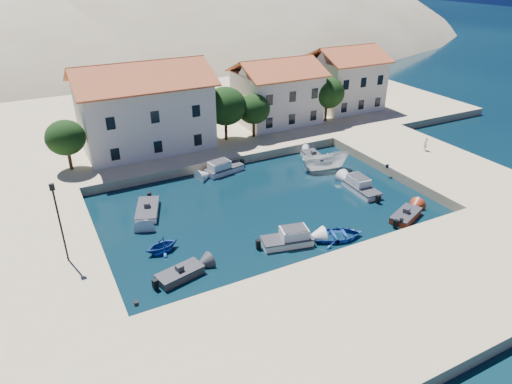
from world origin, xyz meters
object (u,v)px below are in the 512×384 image
building_left (144,105)px  lamppost (58,216)px  boat_east (325,170)px  pedestrian (425,144)px  cabin_cruiser_south (287,239)px  building_mid (277,90)px  rowboat_south (338,238)px  cabin_cruiser_east (362,188)px  building_right (345,77)px

building_left → lamppost: bearing=-119.9°
boat_east → pedestrian: size_ratio=3.38×
cabin_cruiser_south → boat_east: cabin_cruiser_south is taller
building_mid → rowboat_south: 28.52m
lamppost → cabin_cruiser_east: bearing=0.7°
cabin_cruiser_south → pedestrian: bearing=31.6°
cabin_cruiser_south → boat_east: bearing=56.0°
rowboat_south → boat_east: (7.05, 11.92, 0.00)m
building_mid → building_right: (12.00, 1.00, 0.25)m
building_left → rowboat_south: size_ratio=3.49×
building_mid → cabin_cruiser_east: (-2.02, -20.68, -4.75)m
cabin_cruiser_south → building_right: bearing=58.4°
building_right → pedestrian: (-2.11, -18.19, -3.69)m
building_mid → lamppost: size_ratio=1.69×
pedestrian → building_mid: bearing=-77.1°
building_right → rowboat_south: (-21.18, -27.49, -5.47)m
cabin_cruiser_east → lamppost: bearing=93.0°
building_left → rowboat_south: bearing=-70.9°
building_left → cabin_cruiser_east: 25.93m
pedestrian → cabin_cruiser_south: bearing=2.2°
building_left → lamppost: 23.10m
building_mid → cabin_cruiser_south: building_mid is taller
building_mid → lamppost: bearing=-144.6°
cabin_cruiser_east → boat_east: size_ratio=0.85×
rowboat_south → building_right: bearing=-21.3°
cabin_cruiser_east → boat_east: bearing=3.4°
pedestrian → boat_east: bearing=-29.3°
building_left → cabin_cruiser_east: bearing=-50.9°
boat_east → pedestrian: 12.43m
building_mid → boat_east: size_ratio=2.00×
building_left → lamppost: size_ratio=2.36×
building_mid → pedestrian: (9.89, -17.19, -3.44)m
cabin_cruiser_south → boat_east: 15.57m
cabin_cruiser_south → boat_east: (11.26, 10.74, -0.48)m
building_left → building_right: size_ratio=1.56×
building_mid → building_left: bearing=-176.8°
cabin_cruiser_east → building_right: bearing=-30.6°
building_left → boat_east: bearing=-40.5°
building_right → pedestrian: bearing=-96.6°
rowboat_south → building_left: bearing=35.4°
cabin_cruiser_east → pedestrian: 12.48m
boat_east → pedestrian: bearing=-87.6°
building_mid → cabin_cruiser_east: 21.31m
building_mid → cabin_cruiser_east: size_ratio=2.36×
building_right → boat_east: size_ratio=1.80×
boat_east → lamppost: bearing=117.9°
building_right → cabin_cruiser_east: size_ratio=2.12×
building_left → cabin_cruiser_south: size_ratio=3.33×
rowboat_south → pedestrian: (19.07, 9.30, 1.78)m
cabin_cruiser_south → cabin_cruiser_east: 12.28m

